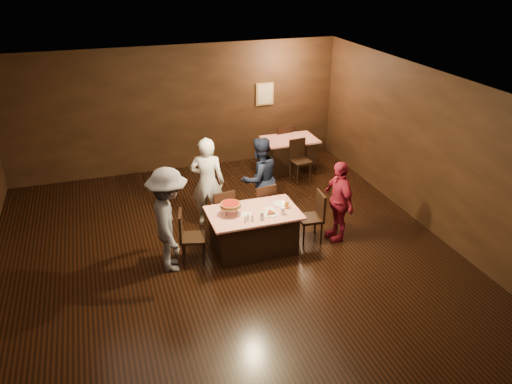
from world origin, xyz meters
TOP-DOWN VIEW (x-y plane):
  - room at (0.00, 0.01)m, footprint 10.00×10.04m
  - main_table at (0.54, 0.80)m, footprint 1.60×1.00m
  - back_table at (2.56, 4.12)m, footprint 1.30×0.90m
  - chair_far_left at (0.14, 1.55)m, footprint 0.47×0.47m
  - chair_far_right at (0.94, 1.55)m, footprint 0.48×0.48m
  - chair_end_left at (-0.56, 0.80)m, footprint 0.50×0.50m
  - chair_end_right at (1.64, 0.80)m, footprint 0.46×0.46m
  - chair_back_near at (2.56, 3.42)m, footprint 0.47×0.47m
  - chair_back_far at (2.56, 4.72)m, footprint 0.47×0.47m
  - diner_white_jacket at (0.00, 1.99)m, footprint 0.77×0.63m
  - diner_navy_hoodie at (1.04, 1.94)m, footprint 0.97×0.85m
  - diner_grey_knit at (-0.95, 0.70)m, footprint 0.76×1.22m
  - diner_red_shirt at (2.15, 0.71)m, footprint 0.42×0.92m
  - pizza_stand at (0.14, 0.85)m, footprint 0.38×0.38m
  - plate_with_slice at (0.79, 0.62)m, footprint 0.25×0.25m
  - plate_empty at (1.09, 0.95)m, footprint 0.25×0.25m
  - glass_front_left at (0.59, 0.50)m, footprint 0.08×0.08m
  - glass_front_right at (0.99, 0.55)m, footprint 0.08×0.08m
  - glass_amber at (1.14, 0.75)m, footprint 0.08×0.08m
  - condiments at (0.36, 0.51)m, footprint 0.17×0.10m
  - napkin_center at (0.84, 0.80)m, footprint 0.19×0.19m
  - napkin_left at (0.39, 0.75)m, footprint 0.21×0.21m

SIDE VIEW (x-z plane):
  - main_table at x=0.54m, z-range 0.00..0.77m
  - back_table at x=2.56m, z-range 0.00..0.77m
  - chair_far_left at x=0.14m, z-range 0.00..0.95m
  - chair_far_right at x=0.94m, z-range 0.00..0.95m
  - chair_end_left at x=-0.56m, z-range 0.00..0.95m
  - chair_end_right at x=1.64m, z-range 0.00..0.95m
  - chair_back_near at x=2.56m, z-range 0.00..0.95m
  - chair_back_far at x=2.56m, z-range 0.00..0.95m
  - napkin_center at x=0.84m, z-range 0.77..0.78m
  - napkin_left at x=0.39m, z-range 0.77..0.78m
  - diner_red_shirt at x=2.15m, z-range 0.00..1.55m
  - plate_empty at x=1.09m, z-range 0.77..0.78m
  - plate_with_slice at x=0.79m, z-range 0.76..0.83m
  - condiments at x=0.36m, z-range 0.77..0.87m
  - glass_front_left at x=0.59m, z-range 0.77..0.91m
  - glass_front_right at x=0.99m, z-range 0.77..0.91m
  - glass_amber at x=1.14m, z-range 0.77..0.91m
  - diner_navy_hoodie at x=1.04m, z-range 0.00..1.70m
  - diner_white_jacket at x=0.00m, z-range 0.00..1.80m
  - diner_grey_knit at x=-0.95m, z-range 0.00..1.83m
  - pizza_stand at x=0.14m, z-range 0.84..1.06m
  - room at x=0.00m, z-range 0.63..3.65m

